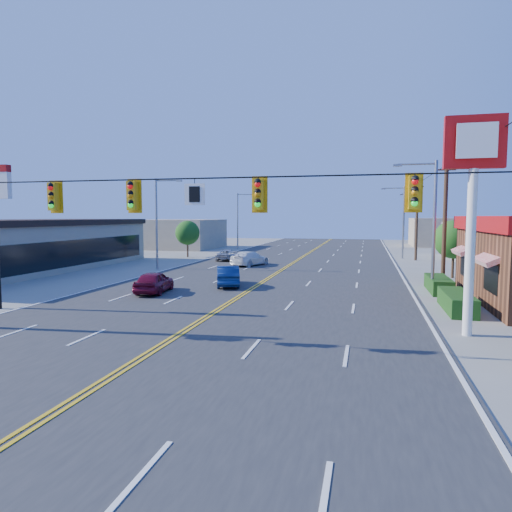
% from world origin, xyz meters
% --- Properties ---
extents(ground, '(160.00, 160.00, 0.00)m').
position_xyz_m(ground, '(0.00, 0.00, 0.00)').
color(ground, gray).
rests_on(ground, ground).
extents(road, '(20.00, 120.00, 0.06)m').
position_xyz_m(road, '(0.00, 20.00, 0.03)').
color(road, '#2D2D30').
rests_on(road, ground).
extents(signal_span, '(24.32, 0.34, 9.00)m').
position_xyz_m(signal_span, '(-0.12, 0.00, 4.89)').
color(signal_span, '#47301E').
rests_on(signal_span, ground).
extents(kfc_pylon, '(2.20, 0.36, 8.50)m').
position_xyz_m(kfc_pylon, '(11.00, 4.00, 6.04)').
color(kfc_pylon, white).
rests_on(kfc_pylon, ground).
extents(strip_mall, '(10.40, 26.40, 4.40)m').
position_xyz_m(strip_mall, '(-22.00, 18.00, 2.25)').
color(strip_mall, tan).
rests_on(strip_mall, ground).
extents(streetlight_se, '(2.55, 0.25, 8.00)m').
position_xyz_m(streetlight_se, '(10.79, 14.00, 4.51)').
color(streetlight_se, gray).
rests_on(streetlight_se, ground).
extents(streetlight_ne, '(2.55, 0.25, 8.00)m').
position_xyz_m(streetlight_ne, '(10.79, 38.00, 4.51)').
color(streetlight_ne, gray).
rests_on(streetlight_ne, ground).
extents(streetlight_sw, '(2.55, 0.25, 8.00)m').
position_xyz_m(streetlight_sw, '(-10.79, 22.00, 4.51)').
color(streetlight_sw, gray).
rests_on(streetlight_sw, ground).
extents(streetlight_nw, '(2.55, 0.25, 8.00)m').
position_xyz_m(streetlight_nw, '(-10.79, 48.00, 4.51)').
color(streetlight_nw, gray).
rests_on(streetlight_nw, ground).
extents(utility_pole_near, '(0.28, 0.28, 8.40)m').
position_xyz_m(utility_pole_near, '(12.20, 18.00, 4.20)').
color(utility_pole_near, '#47301E').
rests_on(utility_pole_near, ground).
extents(utility_pole_mid, '(0.28, 0.28, 8.40)m').
position_xyz_m(utility_pole_mid, '(12.20, 36.00, 4.20)').
color(utility_pole_mid, '#47301E').
rests_on(utility_pole_mid, ground).
extents(utility_pole_far, '(0.28, 0.28, 8.40)m').
position_xyz_m(utility_pole_far, '(12.20, 54.00, 4.20)').
color(utility_pole_far, '#47301E').
rests_on(utility_pole_far, ground).
extents(tree_kfc_rear, '(2.94, 2.94, 4.41)m').
position_xyz_m(tree_kfc_rear, '(13.50, 22.00, 2.93)').
color(tree_kfc_rear, '#47301E').
rests_on(tree_kfc_rear, ground).
extents(tree_west, '(2.80, 2.80, 4.20)m').
position_xyz_m(tree_west, '(-13.00, 34.00, 2.79)').
color(tree_west, '#47301E').
rests_on(tree_west, ground).
extents(bld_east_mid, '(12.00, 10.00, 4.00)m').
position_xyz_m(bld_east_mid, '(22.00, 40.00, 2.00)').
color(bld_east_mid, gray).
rests_on(bld_east_mid, ground).
extents(bld_west_far, '(11.00, 12.00, 4.20)m').
position_xyz_m(bld_west_far, '(-20.00, 48.00, 2.10)').
color(bld_west_far, tan).
rests_on(bld_west_far, ground).
extents(bld_east_far, '(10.00, 10.00, 4.40)m').
position_xyz_m(bld_east_far, '(19.00, 62.00, 2.20)').
color(bld_east_far, tan).
rests_on(bld_east_far, ground).
extents(car_magenta, '(2.05, 4.06, 1.33)m').
position_xyz_m(car_magenta, '(-5.40, 10.05, 0.66)').
color(car_magenta, maroon).
rests_on(car_magenta, ground).
extents(car_blue, '(2.67, 4.34, 1.35)m').
position_xyz_m(car_blue, '(-1.88, 13.76, 0.67)').
color(car_blue, navy).
rests_on(car_blue, ground).
extents(car_white, '(3.31, 5.01, 1.35)m').
position_xyz_m(car_white, '(-3.64, 26.35, 0.67)').
color(car_white, white).
rests_on(car_white, ground).
extents(car_silver, '(2.06, 4.15, 1.13)m').
position_xyz_m(car_silver, '(-7.10, 30.72, 0.57)').
color(car_silver, '#ADACB2').
rests_on(car_silver, ground).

